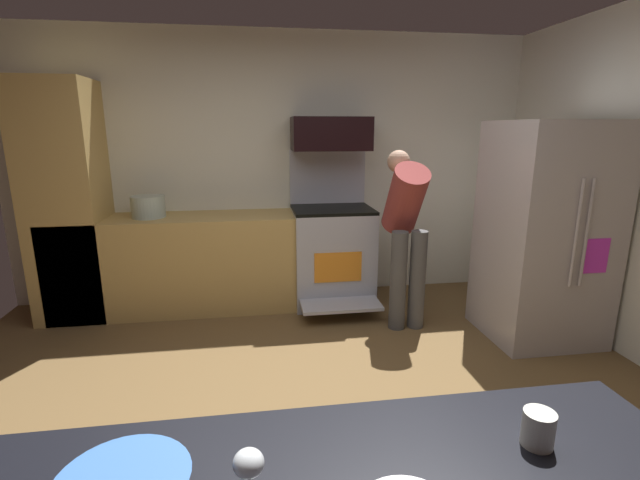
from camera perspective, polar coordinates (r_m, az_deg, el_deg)
The scene contains 11 objects.
ground_plane at distance 2.83m, azimuth -1.32°, elevation -22.93°, with size 5.20×4.80×0.02m, color brown.
wall_back at distance 4.62m, azimuth -5.15°, elevation 9.04°, with size 5.20×0.12×2.60m, color silver.
lower_cabinet_run at distance 4.45m, azimuth -16.26°, elevation -2.80°, with size 2.40×0.60×0.90m, color tan.
cabinet_column at distance 4.58m, azimuth -29.31°, elevation 4.12°, with size 0.60×0.60×2.10m, color tan.
oven_range at distance 4.44m, azimuth 1.50°, elevation -1.50°, with size 0.76×0.96×1.49m.
microwave at distance 4.38m, azimuth 1.38°, elevation 13.29°, with size 0.74×0.38×0.31m, color black.
refrigerator at distance 4.04m, azimuth 26.55°, elevation 0.81°, with size 0.83×0.81×1.75m.
person_cook at distance 3.92m, azimuth 10.76°, elevation 1.89°, with size 0.31×0.60×1.51m.
wine_glass_far at distance 1.06m, azimuth -9.02°, elevation -26.51°, with size 0.07×0.07×0.14m.
mug_tea at distance 1.36m, azimuth 25.90°, elevation -20.68°, with size 0.08×0.08×0.09m, color beige.
stock_pot at distance 4.39m, azimuth -20.92°, elevation 3.96°, with size 0.30×0.30×0.20m, color #B0C2B6.
Camera 1 is at (-0.28, -2.25, 1.69)m, focal length 25.28 mm.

